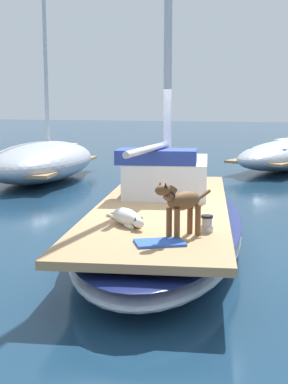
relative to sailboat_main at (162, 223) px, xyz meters
name	(u,v)px	position (x,y,z in m)	size (l,w,h in m)	color
ground_plane	(162,243)	(0.00, 0.00, -0.34)	(120.00, 120.00, 0.00)	navy
sailboat_main	(162,223)	(0.00, 0.00, 0.00)	(3.79, 7.57, 0.66)	#B2B7C1
cabin_house	(167,173)	(-0.22, 1.10, 0.67)	(1.78, 2.44, 0.84)	silver
dog_white	(127,217)	(-0.04, -1.63, 0.43)	(0.73, 0.73, 0.22)	silver
dog_brown	(181,203)	(0.79, -2.04, 0.75)	(0.55, 0.85, 0.70)	brown
deck_winch	(207,224)	(1.04, -1.66, 0.42)	(0.16, 0.16, 0.21)	#B7B7BC
coiled_rope	(118,214)	(-0.37, -1.08, 0.35)	(0.32, 0.32, 0.04)	beige
deck_towel	(160,243)	(0.63, -2.41, 0.34)	(0.56, 0.36, 0.03)	blue
moored_boat_port_side	(42,160)	(-5.36, 5.94, 0.25)	(3.46, 6.13, 5.54)	#B2B7C1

